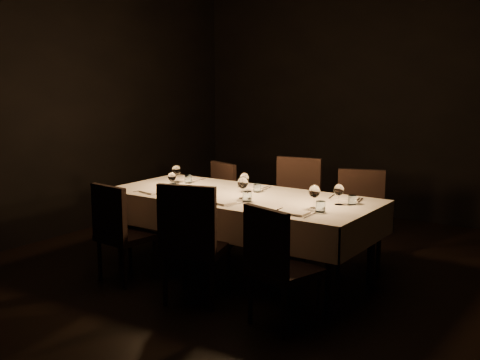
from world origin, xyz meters
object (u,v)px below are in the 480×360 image
Objects in this scene: chair_near_left at (119,228)px; chair_far_center at (295,202)px; chair_near_center at (193,238)px; dining_table at (240,203)px; chair_near_right at (277,261)px; chair_far_right at (360,214)px; chair_far_left at (216,198)px.

chair_near_left is 1.86m from chair_far_center.
chair_near_center is at bearing -176.09° from chair_near_left.
dining_table is 2.73× the size of chair_near_right.
chair_far_right is at bearing 46.12° from dining_table.
chair_near_right is at bearing -109.04° from chair_far_right.
chair_far_left reaches higher than dining_table.
chair_far_center reaches higher than chair_near_left.
chair_far_right is (0.82, 0.85, -0.17)m from dining_table.
chair_far_left is at bearing 137.44° from dining_table.
chair_far_center is 1.06× the size of chair_far_right.
chair_far_center is at bearing -106.98° from chair_near_center.
dining_table is 1.24m from chair_near_right.
chair_far_right is (0.73, 1.67, -0.03)m from chair_near_center.
chair_far_right is (-0.07, 1.70, 0.01)m from chair_near_right.
chair_far_right reaches higher than chair_near_left.
chair_near_right is at bearing 161.08° from chair_near_center.
chair_far_right is (1.60, 1.63, 0.02)m from chair_near_left.
chair_far_center is (0.10, 0.86, -0.14)m from dining_table.
chair_near_left is 0.90× the size of chair_far_center.
dining_table is 2.52× the size of chair_far_center.
chair_near_right is 1.70m from chair_far_right.
chair_near_left is 0.96× the size of chair_far_right.
chair_near_right reaches higher than dining_table.
chair_far_left is (-0.08, 1.56, -0.01)m from chair_near_left.
chair_far_left is (-0.85, 0.78, -0.19)m from dining_table.
chair_near_center is 1.09× the size of chair_near_right.
chair_far_left is at bearing -26.71° from chair_near_right.
chair_near_right is 1.88m from chair_far_center.
chair_far_left is at bearing 161.03° from chair_far_right.
dining_table is at bearing -27.09° from chair_near_right.
dining_table is at bearing -155.32° from chair_far_right.
chair_near_right is 0.92× the size of chair_far_center.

